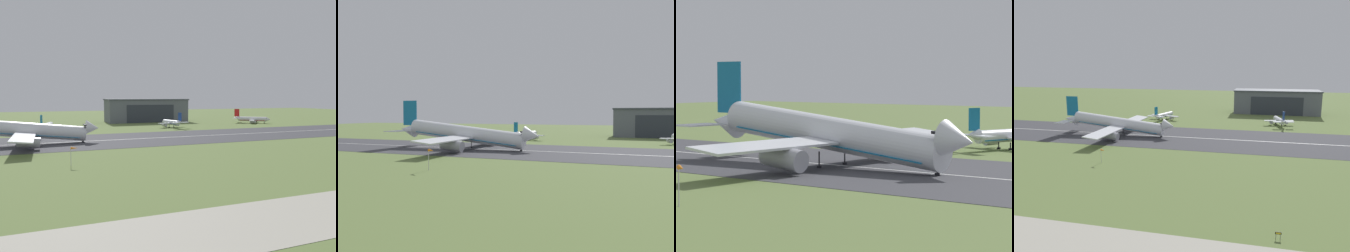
# 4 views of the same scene
# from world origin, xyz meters

# --- Properties ---
(airplane_landing) EXTENTS (59.45, 60.88, 18.76)m
(airplane_landing) POSITION_xyz_m (-45.80, 127.33, 5.63)
(airplane_landing) COLOR silver
(airplane_landing) RESTS_ON ground_plane
(airplane_parked_centre) EXTENTS (19.71, 23.22, 9.32)m
(airplane_parked_centre) POSITION_xyz_m (-36.53, 176.31, 3.00)
(airplane_parked_centre) COLOR silver
(airplane_parked_centre) RESTS_ON ground_plane
(windsock_pole) EXTENTS (2.09, 1.38, 5.08)m
(windsock_pole) POSITION_xyz_m (-30.80, 81.20, 4.50)
(windsock_pole) COLOR #B7B7BC
(windsock_pole) RESTS_ON ground_plane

